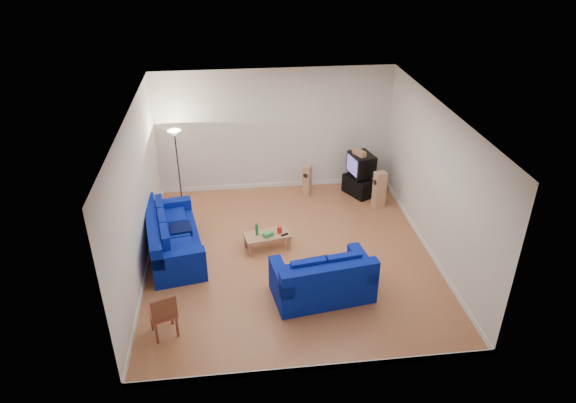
{
  "coord_description": "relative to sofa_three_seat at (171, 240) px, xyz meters",
  "views": [
    {
      "loc": [
        -1.12,
        -9.01,
        6.35
      ],
      "look_at": [
        0.0,
        0.4,
        1.1
      ],
      "focal_mm": 32.0,
      "sensor_mm": 36.0,
      "label": 1
    }
  ],
  "objects": [
    {
      "name": "television",
      "position": [
        4.66,
        2.23,
        0.5
      ],
      "size": [
        0.66,
        0.79,
        0.54
      ],
      "rotation": [
        0.0,
        0.0,
        -1.35
      ],
      "color": "black",
      "rests_on": "av_receiver"
    },
    {
      "name": "speaker_right",
      "position": [
        4.96,
        1.51,
        0.13
      ],
      "size": [
        0.33,
        0.28,
        0.94
      ],
      "rotation": [
        0.0,
        0.0,
        -1.31
      ],
      "color": "tan",
      "rests_on": "ground"
    },
    {
      "name": "room",
      "position": [
        2.52,
        -0.36,
        1.2
      ],
      "size": [
        6.01,
        6.51,
        3.21
      ],
      "color": "brown",
      "rests_on": "ground"
    },
    {
      "name": "remote",
      "position": [
        2.42,
        -0.1,
        0.02
      ],
      "size": [
        0.17,
        0.13,
        0.02
      ],
      "primitive_type": "cube",
      "rotation": [
        0.0,
        0.0,
        0.5
      ],
      "color": "black",
      "rests_on": "coffee_table"
    },
    {
      "name": "av_receiver",
      "position": [
        4.6,
        2.14,
        0.19
      ],
      "size": [
        0.38,
        0.44,
        0.09
      ],
      "primitive_type": "cube",
      "rotation": [
        0.0,
        0.0,
        -1.35
      ],
      "color": "black",
      "rests_on": "tv_stand"
    },
    {
      "name": "dining_chair",
      "position": [
        0.09,
        -2.51,
        0.16
      ],
      "size": [
        0.55,
        0.55,
        0.9
      ],
      "rotation": [
        0.0,
        0.0,
        0.35
      ],
      "color": "brown",
      "rests_on": "ground"
    },
    {
      "name": "floor_lamp",
      "position": [
        0.07,
        2.28,
        1.26
      ],
      "size": [
        0.33,
        0.33,
        1.95
      ],
      "color": "black",
      "rests_on": "ground"
    },
    {
      "name": "red_canister",
      "position": [
        2.33,
        0.0,
        0.09
      ],
      "size": [
        0.11,
        0.11,
        0.16
      ],
      "primitive_type": "cylinder",
      "rotation": [
        0.0,
        0.0,
        -0.02
      ],
      "color": "red",
      "rests_on": "coffee_table"
    },
    {
      "name": "sofa_loveseat",
      "position": [
        2.96,
        -1.79,
        0.0
      ],
      "size": [
        1.97,
        1.29,
        0.92
      ],
      "rotation": [
        0.0,
        0.0,
        0.15
      ],
      "color": "navy",
      "rests_on": "ground"
    },
    {
      "name": "sofa_three_seat",
      "position": [
        0.0,
        0.0,
        0.0
      ],
      "size": [
        1.44,
        2.55,
        0.93
      ],
      "rotation": [
        0.0,
        0.0,
        -1.39
      ],
      "color": "navy",
      "rests_on": "ground"
    },
    {
      "name": "tv_stand",
      "position": [
        4.61,
        2.19,
        -0.1
      ],
      "size": [
        0.77,
        0.91,
        0.49
      ],
      "primitive_type": "cube",
      "rotation": [
        0.0,
        0.0,
        -1.08
      ],
      "color": "black",
      "rests_on": "ground"
    },
    {
      "name": "centre_speaker",
      "position": [
        4.58,
        2.2,
        0.84
      ],
      "size": [
        0.3,
        0.41,
        0.13
      ],
      "primitive_type": "cube",
      "rotation": [
        0.0,
        0.0,
        -1.13
      ],
      "color": "tan",
      "rests_on": "television"
    },
    {
      "name": "tissue_box",
      "position": [
        2.07,
        -0.11,
        0.05
      ],
      "size": [
        0.25,
        0.21,
        0.09
      ],
      "primitive_type": "cube",
      "rotation": [
        0.0,
        0.0,
        0.51
      ],
      "color": "green",
      "rests_on": "coffee_table"
    },
    {
      "name": "bottle",
      "position": [
        1.83,
        -0.02,
        0.15
      ],
      "size": [
        0.09,
        0.09,
        0.27
      ],
      "primitive_type": "cylinder",
      "rotation": [
        0.0,
        0.0,
        0.5
      ],
      "color": "#197233",
      "rests_on": "coffee_table"
    },
    {
      "name": "speaker_left",
      "position": [
        3.28,
        2.34,
        0.06
      ],
      "size": [
        0.28,
        0.3,
        0.82
      ],
      "rotation": [
        0.0,
        0.0,
        -0.51
      ],
      "color": "tan",
      "rests_on": "ground"
    },
    {
      "name": "coffee_table",
      "position": [
        2.05,
        -0.03,
        -0.04
      ],
      "size": [
        1.05,
        0.66,
        0.35
      ],
      "rotation": [
        0.0,
        0.0,
        0.19
      ],
      "color": "tan",
      "rests_on": "ground"
    }
  ]
}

